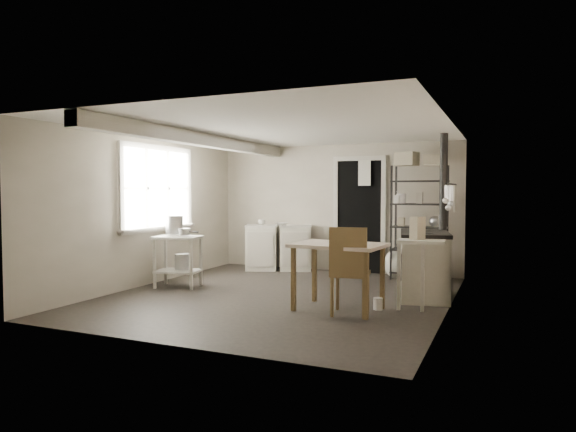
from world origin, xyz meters
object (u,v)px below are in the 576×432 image
at_px(stockpot, 174,225).
at_px(chair, 350,274).
at_px(shelf_rack, 419,222).
at_px(flour_sack, 396,264).
at_px(stove, 424,265).
at_px(work_table, 338,279).
at_px(base_cabinets, 279,245).
at_px(prep_table, 178,261).

bearing_deg(stockpot, chair, -12.95).
distance_m(shelf_rack, flour_sack, 0.80).
relative_size(stove, work_table, 1.06).
relative_size(base_cabinets, chair, 1.21).
bearing_deg(work_table, chair, -39.77).
height_order(stove, flour_sack, stove).
bearing_deg(stove, stockpot, 179.29).
bearing_deg(base_cabinets, stove, -48.23).
height_order(stove, chair, chair).
height_order(work_table, flour_sack, work_table).
xyz_separation_m(prep_table, work_table, (2.70, -0.48, -0.02)).
relative_size(shelf_rack, chair, 1.79).
relative_size(prep_table, stove, 0.68).
distance_m(shelf_rack, work_table, 2.67).
bearing_deg(chair, base_cabinets, 120.16).
distance_m(prep_table, stove, 3.62).
relative_size(prep_table, chair, 0.74).
height_order(stockpot, work_table, stockpot).
distance_m(stove, flour_sack, 1.54).
xyz_separation_m(stockpot, base_cabinets, (0.79, 2.13, -0.48)).
distance_m(stockpot, work_table, 2.89).
distance_m(stockpot, flour_sack, 3.68).
bearing_deg(base_cabinets, work_table, -73.95).
height_order(stockpot, stove, stockpot).
bearing_deg(chair, prep_table, 159.51).
distance_m(stockpot, stove, 3.74).
relative_size(stockpot, shelf_rack, 0.15).
bearing_deg(stove, flour_sack, 104.64).
distance_m(prep_table, flour_sack, 3.56).
height_order(base_cabinets, flour_sack, base_cabinets).
xyz_separation_m(stockpot, shelf_rack, (3.36, 2.02, 0.01)).
distance_m(base_cabinets, work_table, 3.33).
height_order(prep_table, stove, stove).
height_order(shelf_rack, work_table, shelf_rack).
distance_m(stove, work_table, 1.46).
bearing_deg(stove, prep_table, -179.89).
distance_m(base_cabinets, chair, 3.58).
xyz_separation_m(base_cabinets, stove, (2.86, -1.47, -0.02)).
bearing_deg(prep_table, work_table, -10.15).
xyz_separation_m(work_table, chair, (0.20, -0.17, 0.10)).
bearing_deg(prep_table, stockpot, 157.82).
bearing_deg(base_cabinets, stockpot, -131.25).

